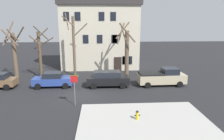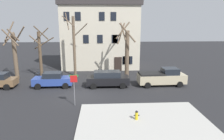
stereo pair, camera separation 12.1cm
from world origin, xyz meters
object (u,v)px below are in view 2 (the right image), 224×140
at_px(tree_bare_mid, 40,52).
at_px(car_black_wagon, 108,79).
at_px(building_main, 100,30).
at_px(tree_bare_end, 126,50).
at_px(fire_hydrant, 137,115).
at_px(street_sign_pole, 74,84).
at_px(tree_bare_far, 74,45).
at_px(car_blue_sedan, 53,80).
at_px(bicycle_leaning, 41,74).
at_px(pickup_truck_beige, 162,77).
at_px(tree_bare_near, 15,52).

xyz_separation_m(tree_bare_mid, car_black_wagon, (8.56, -4.46, -2.45)).
relative_size(building_main, tree_bare_end, 1.70).
distance_m(tree_bare_mid, fire_hydrant, 16.84).
xyz_separation_m(car_black_wagon, street_sign_pole, (-3.07, -5.31, 1.01)).
bearing_deg(tree_bare_far, street_sign_pole, -83.42).
xyz_separation_m(car_blue_sedan, bicycle_leaning, (-2.65, 4.49, -0.47)).
xyz_separation_m(tree_bare_mid, pickup_truck_beige, (14.82, -4.33, -2.40)).
bearing_deg(tree_bare_far, building_main, 59.82).
distance_m(tree_bare_near, car_black_wagon, 12.63).
height_order(tree_bare_end, fire_hydrant, tree_bare_end).
bearing_deg(pickup_truck_beige, street_sign_pole, -149.77).
height_order(building_main, car_blue_sedan, building_main).
height_order(car_blue_sedan, fire_hydrant, car_blue_sedan).
height_order(building_main, bicycle_leaning, building_main).
bearing_deg(car_black_wagon, pickup_truck_beige, 1.22).
bearing_deg(bicycle_leaning, tree_bare_end, -2.61).
relative_size(building_main, fire_hydrant, 17.76).
xyz_separation_m(building_main, tree_bare_mid, (-7.79, -6.63, -2.57)).
distance_m(tree_bare_mid, car_blue_sedan, 5.48).
distance_m(tree_bare_mid, pickup_truck_beige, 15.62).
bearing_deg(tree_bare_near, tree_bare_mid, 6.32).
distance_m(car_black_wagon, street_sign_pole, 6.21).
height_order(tree_bare_mid, bicycle_leaning, tree_bare_mid).
relative_size(tree_bare_mid, car_black_wagon, 1.43).
height_order(tree_bare_far, tree_bare_end, tree_bare_far).
xyz_separation_m(tree_bare_end, street_sign_pole, (-5.68, -9.51, -1.67)).
bearing_deg(tree_bare_near, car_blue_sedan, -35.11).
height_order(car_blue_sedan, street_sign_pole, street_sign_pole).
bearing_deg(street_sign_pole, tree_bare_near, 132.39).
xyz_separation_m(building_main, car_blue_sedan, (-5.38, -10.86, -5.11)).
relative_size(building_main, tree_bare_mid, 1.82).
bearing_deg(pickup_truck_beige, building_main, 122.68).
bearing_deg(fire_hydrant, building_main, 97.54).
distance_m(car_blue_sedan, pickup_truck_beige, 12.42).
height_order(tree_bare_mid, fire_hydrant, tree_bare_mid).
xyz_separation_m(street_sign_pole, bicycle_leaning, (-5.73, 10.03, -1.57)).
relative_size(tree_bare_far, car_blue_sedan, 1.91).
xyz_separation_m(pickup_truck_beige, street_sign_pole, (-9.33, -5.44, 0.95)).
xyz_separation_m(tree_bare_end, pickup_truck_beige, (3.65, -4.07, -2.62)).
bearing_deg(tree_bare_far, fire_hydrant, -65.81).
height_order(tree_bare_end, car_black_wagon, tree_bare_end).
height_order(tree_bare_near, tree_bare_far, tree_bare_far).
bearing_deg(bicycle_leaning, street_sign_pole, -60.27).
distance_m(tree_bare_far, tree_bare_end, 6.97).
bearing_deg(pickup_truck_beige, bicycle_leaning, 163.05).
bearing_deg(tree_bare_mid, tree_bare_end, -1.32).
distance_m(tree_bare_near, tree_bare_far, 7.51).
distance_m(tree_bare_mid, street_sign_pole, 11.29).
bearing_deg(tree_bare_mid, car_blue_sedan, -60.36).
bearing_deg(pickup_truck_beige, tree_bare_end, 131.91).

